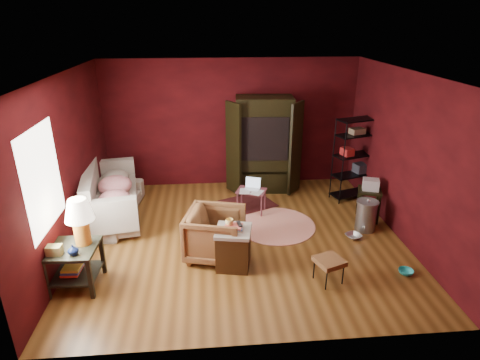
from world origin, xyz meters
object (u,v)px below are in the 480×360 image
(laptop_desk, at_px, (252,192))
(tv_armoire, at_px, (264,143))
(side_table, at_px, (76,235))
(sofa, at_px, (110,199))
(armchair, at_px, (215,232))
(hamper, at_px, (233,247))
(wire_shelving, at_px, (355,155))

(laptop_desk, bearing_deg, tv_armoire, 91.22)
(side_table, xyz_separation_m, tv_armoire, (3.06, 3.16, 0.28))
(tv_armoire, bearing_deg, sofa, -156.21)
(armchair, distance_m, hamper, 0.41)
(laptop_desk, distance_m, wire_shelving, 2.30)
(tv_armoire, distance_m, wire_shelving, 1.91)
(sofa, bearing_deg, side_table, -173.64)
(wire_shelving, bearing_deg, armchair, -163.50)
(tv_armoire, xyz_separation_m, wire_shelving, (1.81, -0.60, -0.13))
(armchair, distance_m, laptop_desk, 1.70)
(sofa, height_order, tv_armoire, tv_armoire)
(hamper, bearing_deg, laptop_desk, 75.14)
(armchair, height_order, laptop_desk, armchair)
(wire_shelving, bearing_deg, side_table, -170.38)
(sofa, bearing_deg, tv_armoire, -64.30)
(side_table, height_order, hamper, side_table)
(side_table, distance_m, tv_armoire, 4.41)
(hamper, bearing_deg, side_table, -173.83)
(armchair, bearing_deg, side_table, 119.72)
(side_table, distance_m, laptop_desk, 3.40)
(side_table, xyz_separation_m, wire_shelving, (4.86, 2.56, 0.16))
(sofa, xyz_separation_m, wire_shelving, (4.88, 0.50, 0.55))
(laptop_desk, bearing_deg, wire_shelving, 33.11)
(laptop_desk, distance_m, tv_armoire, 1.34)
(armchair, relative_size, side_table, 0.67)
(sofa, distance_m, hamper, 2.86)
(armchair, xyz_separation_m, hamper, (0.26, -0.30, -0.11))
(hamper, bearing_deg, tv_armoire, 73.54)
(side_table, bearing_deg, armchair, 15.43)
(sofa, xyz_separation_m, armchair, (1.95, -1.52, 0.05))
(armchair, bearing_deg, tv_armoire, -8.92)
(sofa, xyz_separation_m, laptop_desk, (2.69, 0.00, 0.03))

